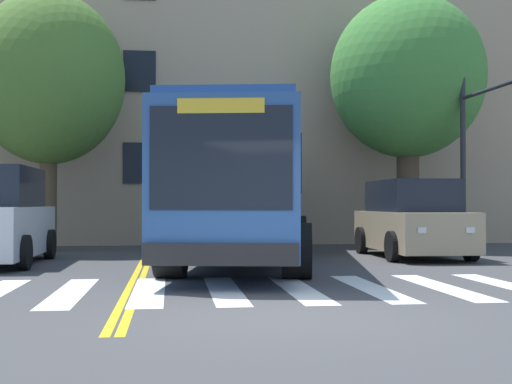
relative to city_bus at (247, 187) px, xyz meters
The scene contains 11 objects.
ground_plane 8.53m from the city_bus, 93.16° to the right, with size 120.00×120.00×0.00m, color #424244.
crosswalk 5.96m from the city_bus, 99.84° to the right, with size 10.46×4.01×0.01m.
lane_line_yellow_inner 8.99m from the city_bus, 106.87° to the left, with size 0.12×36.00×0.01m, color gold.
lane_line_yellow_outer 8.94m from the city_bus, 105.87° to the left, with size 0.12×36.00×0.01m, color gold.
city_bus is the anchor object (origin of this frame).
car_tan_far_lane 4.74m from the city_bus, 13.12° to the left, with size 2.25×4.88×2.05m.
car_black_behind_bus 8.83m from the city_bus, 86.10° to the left, with size 2.09×3.74×1.83m.
traffic_light_near_corner 6.99m from the city_bus, ahead, with size 0.38×4.15×5.13m.
street_tree_curbside_large 8.34m from the city_bus, 40.20° to the left, with size 5.81×5.68×8.18m.
street_tree_curbside_small 7.95m from the city_bus, 139.87° to the left, with size 6.39×6.38×7.81m.
building_facade 12.01m from the city_bus, 104.87° to the left, with size 35.54×7.72×11.24m.
Camera 1 is at (-1.39, -9.01, 1.43)m, focal length 50.00 mm.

